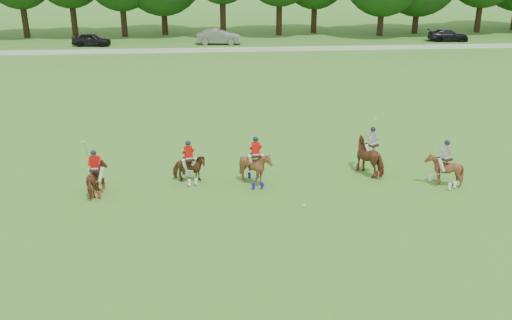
{
  "coord_description": "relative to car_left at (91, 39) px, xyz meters",
  "views": [
    {
      "loc": [
        -1.38,
        -20.45,
        11.19
      ],
      "look_at": [
        0.5,
        4.2,
        1.4
      ],
      "focal_mm": 40.0,
      "sensor_mm": 36.0,
      "label": 1
    }
  ],
  "objects": [
    {
      "name": "car_right",
      "position": [
        39.51,
        0.0,
        -0.04
      ],
      "size": [
        4.6,
        2.14,
        1.3
      ],
      "primitive_type": "imported",
      "rotation": [
        0.0,
        0.0,
        1.5
      ],
      "color": "black",
      "rests_on": "ground"
    },
    {
      "name": "polo_red_c",
      "position": [
        14.86,
        -37.94,
        0.19
      ],
      "size": [
        1.52,
        1.68,
        2.42
      ],
      "color": "#532616",
      "rests_on": "ground"
    },
    {
      "name": "ground",
      "position": [
        14.34,
        -42.5,
        -0.69
      ],
      "size": [
        180.0,
        180.0,
        0.0
      ],
      "primitive_type": "plane",
      "color": "#2E6D1F",
      "rests_on": "ground"
    },
    {
      "name": "car_mid",
      "position": [
        13.69,
        0.0,
        0.1
      ],
      "size": [
        4.89,
        1.99,
        1.58
      ],
      "primitive_type": "imported",
      "rotation": [
        0.0,
        0.0,
        1.5
      ],
      "color": "gray",
      "rests_on": "ground"
    },
    {
      "name": "polo_ball",
      "position": [
        16.81,
        -40.48,
        -0.65
      ],
      "size": [
        0.09,
        0.09,
        0.09
      ],
      "primitive_type": "sphere",
      "color": "white",
      "rests_on": "ground"
    },
    {
      "name": "polo_red_b",
      "position": [
        11.68,
        -37.43,
        0.05
      ],
      "size": [
        1.68,
        1.55,
        2.12
      ],
      "color": "#532616",
      "rests_on": "ground"
    },
    {
      "name": "car_left",
      "position": [
        0.0,
        0.0,
        0.0
      ],
      "size": [
        4.2,
        2.03,
        1.38
      ],
      "primitive_type": "imported",
      "rotation": [
        0.0,
        0.0,
        1.47
      ],
      "color": "black",
      "rests_on": "ground"
    },
    {
      "name": "polo_stripe_b",
      "position": [
        23.76,
        -38.75,
        0.13
      ],
      "size": [
        1.83,
        1.88,
        2.3
      ],
      "color": "#532616",
      "rests_on": "ground"
    },
    {
      "name": "polo_red_a",
      "position": [
        7.48,
        -38.48,
        0.08
      ],
      "size": [
        1.06,
        1.72,
        2.71
      ],
      "color": "#532616",
      "rests_on": "ground"
    },
    {
      "name": "boundary_rail",
      "position": [
        14.34,
        -4.5,
        -0.47
      ],
      "size": [
        120.0,
        0.1,
        0.44
      ],
      "primitive_type": "cube",
      "color": "white",
      "rests_on": "ground"
    },
    {
      "name": "polo_stripe_a",
      "position": [
        20.7,
        -37.01,
        0.21
      ],
      "size": [
        1.91,
        2.27,
        2.99
      ],
      "color": "#532616",
      "rests_on": "ground"
    }
  ]
}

